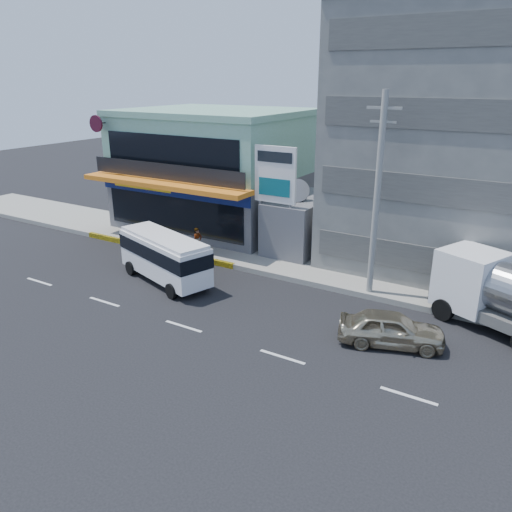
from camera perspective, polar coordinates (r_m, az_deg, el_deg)
The scene contains 11 objects.
ground at distance 22.71m, azimuth -8.27°, elevation -7.97°, with size 120.00×120.00×0.00m, color black.
sidewalk at distance 28.09m, azimuth 12.24°, elevation -2.30°, with size 70.00×5.00×0.30m, color gray.
shop_building at distance 36.65m, azimuth -4.58°, elevation 9.50°, with size 12.40×11.70×8.00m.
concrete_building at distance 30.70m, azimuth 25.74°, elevation 11.34°, with size 16.00×12.00×14.00m, color gray.
gap_structure at distance 31.53m, azimuth 5.40°, elevation 3.59°, with size 3.00×6.00×3.50m, color #504F55.
satellite_dish at distance 30.20m, azimuth 4.67°, elevation 6.47°, with size 1.50×1.50×0.15m, color slate.
billboard at distance 28.58m, azimuth 2.20°, elevation 8.53°, with size 2.60×0.18×6.90m.
utility_pole_near at distance 24.41m, azimuth 13.65°, elevation 6.57°, with size 1.60×0.30×10.00m.
minibus at distance 27.11m, azimuth -10.44°, elevation 0.19°, with size 6.54×3.79×2.61m.
sedan at distance 21.47m, azimuth 15.20°, elevation -8.02°, with size 1.73×4.30×1.46m, color #BBAE8F.
motorcycle_rider at distance 29.71m, azimuth -6.63°, elevation 0.45°, with size 1.80×0.92×2.21m.
Camera 1 is at (13.03, -15.35, 10.49)m, focal length 35.00 mm.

